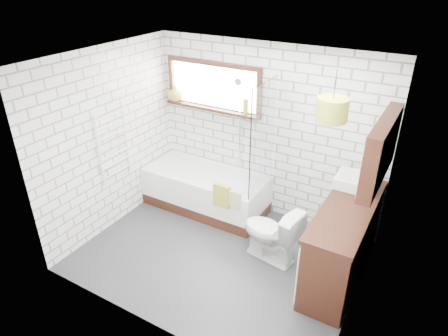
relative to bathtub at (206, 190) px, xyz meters
The scene contains 22 objects.
floor 1.21m from the bathtub, 49.35° to the right, with size 3.40×2.60×0.01m, color #27272B.
ceiling 2.50m from the bathtub, 49.35° to the right, with size 3.40×2.60×0.01m, color white.
wall_back 1.29m from the bathtub, 28.30° to the left, with size 3.40×0.01×2.50m, color white.
wall_front 2.51m from the bathtub, 70.78° to the right, with size 3.40×0.01×2.50m, color white.
wall_left 1.61m from the bathtub, 136.45° to the right, with size 0.01×2.60×2.50m, color white.
wall_right 2.79m from the bathtub, 19.86° to the right, with size 0.01×2.60×2.50m, color white.
window 1.55m from the bathtub, 102.85° to the left, with size 1.52×0.16×0.68m, color black.
towel_radiator 1.55m from the bathtub, 135.05° to the right, with size 0.06×0.52×1.00m, color white.
mirror_cabinet 2.76m from the bathtub, ahead, with size 0.16×1.20×0.70m, color black.
shower_riser 1.17m from the bathtub, 45.11° to the left, with size 0.02×0.02×1.30m, color silver.
bathtub is the anchor object (origin of this frame).
shower_screen 1.38m from the bathtub, ahead, with size 0.02×0.72×1.50m, color white.
towel_green 0.72m from the bathtub, 37.88° to the right, with size 0.24×0.07×0.33m, color olive.
towel_beige 0.87m from the bathtub, 29.55° to the right, with size 0.18×0.05×0.24m, color tan.
vanity 2.25m from the bathtub, 11.43° to the right, with size 0.54×1.68×0.96m, color black.
basin 2.26m from the bathtub, ahead, with size 0.46×0.41×0.14m, color white.
tap 2.43m from the bathtub, ahead, with size 0.03×0.03×0.15m, color silver.
toilet 1.47m from the bathtub, 23.83° to the right, with size 0.75×0.43×0.76m, color white.
vase_olive 1.53m from the bathtub, 155.30° to the left, with size 0.24×0.24×0.25m, color olive.
vase_dark 1.49m from the bathtub, 154.66° to the left, with size 0.16×0.16×0.17m, color black.
bottle 1.41m from the bathtub, 35.72° to the left, with size 0.07×0.07×0.21m, color olive.
pendant 2.69m from the bathtub, 17.29° to the right, with size 0.32×0.32×0.24m, color olive.
Camera 1 is at (2.10, -3.48, 3.42)m, focal length 32.00 mm.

